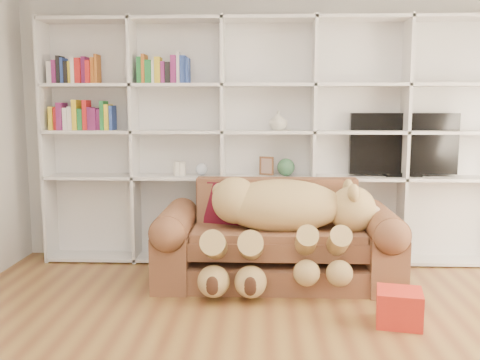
{
  "coord_description": "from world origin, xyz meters",
  "views": [
    {
      "loc": [
        -0.05,
        -2.93,
        1.55
      ],
      "look_at": [
        -0.25,
        1.63,
        0.92
      ],
      "focal_mm": 40.0,
      "sensor_mm": 36.0,
      "label": 1
    }
  ],
  "objects_px": {
    "sofa": "(277,244)",
    "teddy_bear": "(283,218)",
    "gift_box": "(399,307)",
    "tv": "(403,145)"
  },
  "relations": [
    {
      "from": "teddy_bear",
      "to": "tv",
      "type": "height_order",
      "value": "tv"
    },
    {
      "from": "sofa",
      "to": "teddy_bear",
      "type": "height_order",
      "value": "teddy_bear"
    },
    {
      "from": "sofa",
      "to": "gift_box",
      "type": "relative_size",
      "value": 6.7
    },
    {
      "from": "teddy_bear",
      "to": "sofa",
      "type": "bearing_deg",
      "value": 99.73
    },
    {
      "from": "teddy_bear",
      "to": "gift_box",
      "type": "relative_size",
      "value": 4.95
    },
    {
      "from": "sofa",
      "to": "tv",
      "type": "distance_m",
      "value": 1.64
    },
    {
      "from": "gift_box",
      "to": "tv",
      "type": "height_order",
      "value": "tv"
    },
    {
      "from": "sofa",
      "to": "teddy_bear",
      "type": "bearing_deg",
      "value": -75.75
    },
    {
      "from": "tv",
      "to": "teddy_bear",
      "type": "bearing_deg",
      "value": -145.17
    },
    {
      "from": "sofa",
      "to": "gift_box",
      "type": "distance_m",
      "value": 1.28
    }
  ]
}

